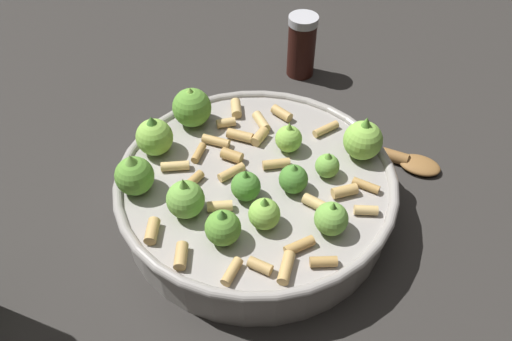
# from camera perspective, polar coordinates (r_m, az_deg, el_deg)

# --- Properties ---
(ground_plane) EXTENTS (2.40, 2.40, 0.00)m
(ground_plane) POSITION_cam_1_polar(r_m,az_deg,el_deg) (0.60, -0.00, -4.39)
(ground_plane) COLOR #2D2B28
(cooking_pan) EXTENTS (0.31, 0.31, 0.11)m
(cooking_pan) POSITION_cam_1_polar(r_m,az_deg,el_deg) (0.57, -0.24, -1.94)
(cooking_pan) COLOR #9E9993
(cooking_pan) RESTS_ON ground
(pepper_shaker) EXTENTS (0.04, 0.04, 0.10)m
(pepper_shaker) POSITION_cam_1_polar(r_m,az_deg,el_deg) (0.78, 5.17, 13.85)
(pepper_shaker) COLOR #33140F
(pepper_shaker) RESTS_ON ground
(wooden_spoon) EXTENTS (0.10, 0.22, 0.02)m
(wooden_spoon) POSITION_cam_1_polar(r_m,az_deg,el_deg) (0.68, 12.21, 2.44)
(wooden_spoon) COLOR olive
(wooden_spoon) RESTS_ON ground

